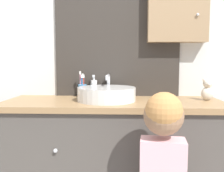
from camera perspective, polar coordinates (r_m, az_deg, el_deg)
name	(u,v)px	position (r m, az deg, el deg)	size (l,w,h in m)	color
wall_back	(118,43)	(1.86, 1.37, 9.90)	(3.20, 0.18, 2.50)	silver
vanity_counter	(113,167)	(1.72, 0.27, -17.98)	(1.40, 0.51, 0.88)	#4C4742
sink_basin	(107,93)	(1.60, -1.18, -1.71)	(0.37, 0.43, 0.16)	silver
toothbrush_holder	(82,90)	(1.78, -6.80, -0.84)	(0.06, 0.06, 0.18)	#4C93C6
soap_dispenser	(94,88)	(1.80, -4.16, -0.43)	(0.05, 0.05, 0.16)	white
child_figure	(163,170)	(1.27, 11.54, -18.34)	(0.25, 0.47, 1.00)	slate
teddy_bear	(207,90)	(1.73, 20.98, -0.85)	(0.08, 0.07, 0.14)	beige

